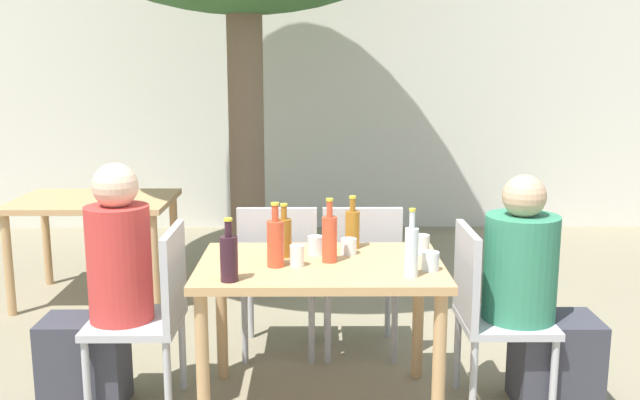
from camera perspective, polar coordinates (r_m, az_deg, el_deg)
cafe_building_wall at (r=7.30m, az=-0.21°, el=8.67°), size 10.00×0.08×2.80m
dining_table_front at (r=3.48m, az=0.04°, el=-6.62°), size 1.18×0.78×0.74m
dining_table_back at (r=5.32m, az=-17.59°, el=-0.95°), size 1.10×0.81×0.74m
patio_chair_0 at (r=3.61m, az=-13.28°, el=-8.38°), size 0.44×0.44×0.91m
patio_chair_1 at (r=3.62m, az=13.31°, el=-8.32°), size 0.44×0.44×0.91m
patio_chair_2 at (r=4.11m, az=-3.33°, el=-5.68°), size 0.44×0.44×0.91m
patio_chair_3 at (r=4.12m, az=3.27°, el=-5.67°), size 0.44×0.44×0.91m
person_seated_0 at (r=3.66m, az=-16.95°, el=-7.78°), size 0.55×0.31×1.23m
person_seated_1 at (r=3.68m, az=16.92°, el=-8.05°), size 0.58×0.35×1.17m
water_bottle_0 at (r=3.22m, az=7.33°, el=-4.03°), size 0.06×0.06×0.31m
amber_bottle_1 at (r=3.53m, az=-2.89°, el=-2.91°), size 0.07×0.07×0.27m
wine_bottle_2 at (r=3.16m, az=-7.29°, el=-4.53°), size 0.08×0.08×0.28m
soda_bottle_3 at (r=3.43m, az=0.77°, el=-3.01°), size 0.07×0.07×0.31m
amber_bottle_4 at (r=3.69m, az=2.61°, el=-2.25°), size 0.08×0.08×0.28m
soda_bottle_5 at (r=3.36m, az=-3.59°, el=-3.36°), size 0.08×0.08×0.31m
drinking_glass_0 at (r=3.58m, az=-0.36°, el=-3.64°), size 0.08×0.08×0.09m
drinking_glass_1 at (r=3.35m, az=8.80°, el=-4.85°), size 0.08×0.08×0.09m
drinking_glass_2 at (r=3.38m, az=-1.85°, el=-4.47°), size 0.07×0.07×0.10m
drinking_glass_3 at (r=3.63m, az=8.15°, el=-3.54°), size 0.08×0.08×0.10m
drinking_glass_4 at (r=3.59m, az=2.31°, el=-3.72°), size 0.08×0.08×0.08m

